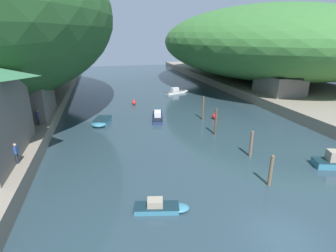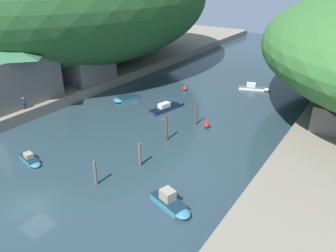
{
  "view_description": "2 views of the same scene",
  "coord_description": "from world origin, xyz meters",
  "px_view_note": "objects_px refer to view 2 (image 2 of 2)",
  "views": [
    {
      "loc": [
        -9.52,
        -10.09,
        11.08
      ],
      "look_at": [
        -2.73,
        16.17,
        1.7
      ],
      "focal_mm": 28.0,
      "sensor_mm": 36.0,
      "label": 1
    },
    {
      "loc": [
        22.69,
        -12.62,
        18.61
      ],
      "look_at": [
        2.95,
        17.04,
        1.62
      ],
      "focal_mm": 35.0,
      "sensor_mm": 36.0,
      "label": 2
    }
  ],
  "objects_px": {
    "boat_red_skiff": "(255,88)",
    "person_by_boathouse": "(78,83)",
    "boat_yellow_tender": "(124,99)",
    "waterfront_building": "(9,70)",
    "boat_white_cruiser": "(171,203)",
    "channel_buoy_far": "(185,88)",
    "channel_buoy_near": "(207,125)",
    "boat_mid_channel": "(168,107)",
    "boathouse_shed": "(84,64)",
    "person_on_quay": "(24,102)",
    "boat_far_upstream": "(31,160)"
  },
  "relations": [
    {
      "from": "boat_red_skiff",
      "to": "person_on_quay",
      "type": "bearing_deg",
      "value": -56.78
    },
    {
      "from": "boat_red_skiff",
      "to": "boat_white_cruiser",
      "type": "xyz_separation_m",
      "value": [
        5.02,
        -33.84,
        0.1
      ]
    },
    {
      "from": "boat_yellow_tender",
      "to": "channel_buoy_near",
      "type": "distance_m",
      "value": 15.54
    },
    {
      "from": "waterfront_building",
      "to": "person_on_quay",
      "type": "xyz_separation_m",
      "value": [
        4.85,
        -1.59,
        -3.29
      ]
    },
    {
      "from": "boat_red_skiff",
      "to": "channel_buoy_far",
      "type": "bearing_deg",
      "value": -74.39
    },
    {
      "from": "waterfront_building",
      "to": "channel_buoy_far",
      "type": "relative_size",
      "value": 11.13
    },
    {
      "from": "boat_red_skiff",
      "to": "channel_buoy_far",
      "type": "xyz_separation_m",
      "value": [
        -9.75,
        -7.01,
        0.04
      ]
    },
    {
      "from": "boat_red_skiff",
      "to": "person_by_boathouse",
      "type": "relative_size",
      "value": 3.2
    },
    {
      "from": "boat_white_cruiser",
      "to": "channel_buoy_far",
      "type": "relative_size",
      "value": 4.45
    },
    {
      "from": "person_on_quay",
      "to": "person_by_boathouse",
      "type": "relative_size",
      "value": 1.0
    },
    {
      "from": "boathouse_shed",
      "to": "person_on_quay",
      "type": "distance_m",
      "value": 14.53
    },
    {
      "from": "waterfront_building",
      "to": "person_by_boathouse",
      "type": "relative_size",
      "value": 6.79
    },
    {
      "from": "boat_far_upstream",
      "to": "boat_yellow_tender",
      "type": "bearing_deg",
      "value": -156.91
    },
    {
      "from": "boat_red_skiff",
      "to": "person_by_boathouse",
      "type": "xyz_separation_m",
      "value": [
        -22.05,
        -19.42,
        2.13
      ]
    },
    {
      "from": "waterfront_building",
      "to": "boat_mid_channel",
      "type": "height_order",
      "value": "waterfront_building"
    },
    {
      "from": "boat_white_cruiser",
      "to": "channel_buoy_near",
      "type": "relative_size",
      "value": 3.9
    },
    {
      "from": "boathouse_shed",
      "to": "channel_buoy_near",
      "type": "bearing_deg",
      "value": -6.37
    },
    {
      "from": "boat_red_skiff",
      "to": "channel_buoy_near",
      "type": "height_order",
      "value": "boat_red_skiff"
    },
    {
      "from": "person_on_quay",
      "to": "person_by_boathouse",
      "type": "height_order",
      "value": "same"
    },
    {
      "from": "person_by_boathouse",
      "to": "boat_white_cruiser",
      "type": "bearing_deg",
      "value": -134.65
    },
    {
      "from": "boat_yellow_tender",
      "to": "person_on_quay",
      "type": "bearing_deg",
      "value": 79.06
    },
    {
      "from": "boat_red_skiff",
      "to": "boat_yellow_tender",
      "type": "relative_size",
      "value": 1.25
    },
    {
      "from": "boat_far_upstream",
      "to": "person_on_quay",
      "type": "bearing_deg",
      "value": -110.68
    },
    {
      "from": "boat_yellow_tender",
      "to": "boat_far_upstream",
      "type": "bearing_deg",
      "value": 116.1
    },
    {
      "from": "boat_far_upstream",
      "to": "boat_white_cruiser",
      "type": "distance_m",
      "value": 16.81
    },
    {
      "from": "waterfront_building",
      "to": "channel_buoy_near",
      "type": "xyz_separation_m",
      "value": [
        26.8,
        9.67,
        -5.33
      ]
    },
    {
      "from": "waterfront_building",
      "to": "boat_white_cruiser",
      "type": "bearing_deg",
      "value": -11.04
    },
    {
      "from": "boathouse_shed",
      "to": "person_by_boathouse",
      "type": "xyz_separation_m",
      "value": [
        2.89,
        -4.24,
        -1.71
      ]
    },
    {
      "from": "boat_red_skiff",
      "to": "boat_white_cruiser",
      "type": "height_order",
      "value": "boat_white_cruiser"
    },
    {
      "from": "boat_white_cruiser",
      "to": "boat_yellow_tender",
      "type": "xyz_separation_m",
      "value": [
        -20.29,
        17.54,
        -0.15
      ]
    },
    {
      "from": "boathouse_shed",
      "to": "person_on_quay",
      "type": "relative_size",
      "value": 5.24
    },
    {
      "from": "person_on_quay",
      "to": "channel_buoy_far",
      "type": "bearing_deg",
      "value": -17.53
    },
    {
      "from": "channel_buoy_near",
      "to": "waterfront_building",
      "type": "bearing_deg",
      "value": -160.15
    },
    {
      "from": "channel_buoy_near",
      "to": "person_on_quay",
      "type": "xyz_separation_m",
      "value": [
        -21.95,
        -11.26,
        2.04
      ]
    },
    {
      "from": "waterfront_building",
      "to": "boat_far_upstream",
      "type": "bearing_deg",
      "value": -28.85
    },
    {
      "from": "waterfront_building",
      "to": "channel_buoy_far",
      "type": "distance_m",
      "value": 27.2
    },
    {
      "from": "person_on_quay",
      "to": "waterfront_building",
      "type": "bearing_deg",
      "value": 82.72
    },
    {
      "from": "boat_yellow_tender",
      "to": "waterfront_building",
      "type": "bearing_deg",
      "value": 60.74
    },
    {
      "from": "boathouse_shed",
      "to": "boat_white_cruiser",
      "type": "xyz_separation_m",
      "value": [
        29.97,
        -18.65,
        -3.74
      ]
    },
    {
      "from": "boat_white_cruiser",
      "to": "boat_red_skiff",
      "type": "bearing_deg",
      "value": -154.22
    },
    {
      "from": "boat_mid_channel",
      "to": "person_by_boathouse",
      "type": "bearing_deg",
      "value": -153.05
    },
    {
      "from": "channel_buoy_near",
      "to": "channel_buoy_far",
      "type": "relative_size",
      "value": 1.14
    },
    {
      "from": "boat_mid_channel",
      "to": "channel_buoy_far",
      "type": "relative_size",
      "value": 6.34
    },
    {
      "from": "boathouse_shed",
      "to": "boat_yellow_tender",
      "type": "height_order",
      "value": "boathouse_shed"
    },
    {
      "from": "boat_yellow_tender",
      "to": "person_by_boathouse",
      "type": "distance_m",
      "value": 7.78
    },
    {
      "from": "boat_mid_channel",
      "to": "waterfront_building",
      "type": "bearing_deg",
      "value": -135.58
    },
    {
      "from": "boathouse_shed",
      "to": "boat_yellow_tender",
      "type": "relative_size",
      "value": 2.05
    },
    {
      "from": "boat_red_skiff",
      "to": "channel_buoy_far",
      "type": "height_order",
      "value": "boat_red_skiff"
    },
    {
      "from": "channel_buoy_near",
      "to": "person_on_quay",
      "type": "distance_m",
      "value": 24.75
    },
    {
      "from": "waterfront_building",
      "to": "person_by_boathouse",
      "type": "distance_m",
      "value": 9.98
    }
  ]
}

